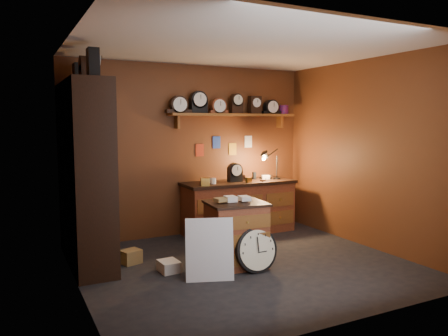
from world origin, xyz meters
TOP-DOWN VIEW (x-y plane):
  - floor at (0.00, 0.00)m, footprint 4.00×4.00m
  - room_shell at (0.04, 0.11)m, footprint 4.02×3.62m
  - shelving_unit at (-1.79, 0.98)m, footprint 0.47×1.60m
  - workbench at (0.71, 1.47)m, footprint 1.86×0.66m
  - low_cabinet at (-0.11, 0.03)m, footprint 0.77×0.67m
  - big_round_clock at (-0.00, -0.27)m, footprint 0.55×0.17m
  - white_panel at (-0.62, -0.26)m, footprint 0.57×0.33m
  - mini_fridge at (0.20, 1.26)m, footprint 0.53×0.55m
  - floor_box_a at (-1.65, 0.62)m, footprint 0.29×0.25m
  - floor_box_b at (-0.94, 0.21)m, footprint 0.24×0.28m
  - floor_box_c at (-1.28, 0.72)m, footprint 0.28×0.26m

SIDE VIEW (x-z plane):
  - floor at x=0.00m, z-range 0.00..0.00m
  - white_panel at x=-0.62m, z-range -0.36..0.36m
  - floor_box_b at x=-0.94m, z-range 0.00..0.13m
  - floor_box_a at x=-1.65m, z-range 0.00..0.17m
  - floor_box_c at x=-1.28m, z-range 0.00..0.18m
  - mini_fridge at x=0.20m, z-range 0.00..0.47m
  - big_round_clock at x=0.00m, z-range -0.01..0.54m
  - low_cabinet at x=-0.11m, z-range -0.01..0.89m
  - workbench at x=0.71m, z-range -0.21..1.15m
  - shelving_unit at x=-1.79m, z-range -0.03..2.54m
  - room_shell at x=0.04m, z-range 0.37..3.08m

